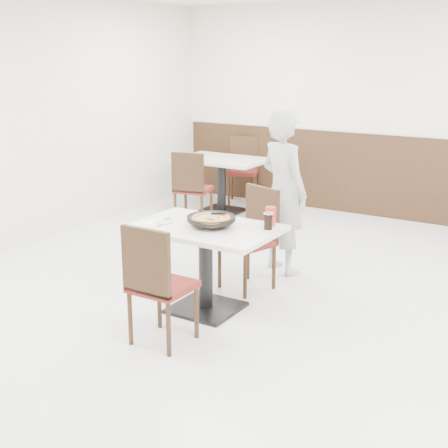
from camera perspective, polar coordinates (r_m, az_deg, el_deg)
The scene contains 20 objects.
floor at distance 5.64m, azimuth 2.16°, elevation -6.98°, with size 7.00×7.00×0.00m, color #B5B5B1.
wall_back at distance 8.47m, azimuth 14.21°, elevation 9.96°, with size 6.00×0.04×2.80m, color silver.
wall_left at distance 7.21m, azimuth -19.18°, elevation 8.66°, with size 0.04×7.00×2.80m, color silver.
wainscot_back at distance 8.57m, azimuth 13.79°, elevation 4.29°, with size 5.90×0.03×1.10m, color black.
main_table at distance 5.32m, azimuth -1.68°, elevation -4.09°, with size 1.20×0.80×0.75m, color white, non-canonical shape.
chair_near at distance 4.73m, azimuth -5.62°, elevation -5.41°, with size 0.42×0.42×0.95m, color black, non-canonical shape.
chair_far at distance 5.76m, azimuth 2.10°, elevation -1.47°, with size 0.42×0.42×0.95m, color black, non-canonical shape.
trivet at distance 5.20m, azimuth -0.45°, elevation 0.00°, with size 0.11×0.11×0.04m, color black.
pizza_pan at distance 5.18m, azimuth -1.17°, elevation 0.22°, with size 0.37×0.37×0.01m, color black.
pizza at distance 5.14m, azimuth -1.19°, elevation 0.30°, with size 0.32×0.32×0.02m, color #B57134.
pizza_server at distance 5.12m, azimuth -1.08°, elevation 0.64°, with size 0.08×0.10×0.00m, color silver.
napkin at distance 5.33m, azimuth -6.19°, elevation 0.12°, with size 0.17×0.17×0.00m, color white.
side_plate at distance 5.34m, azimuth -5.60°, elevation 0.25°, with size 0.17×0.17×0.01m, color white.
fork at distance 5.32m, azimuth -5.58°, elevation 0.29°, with size 0.02×0.18×0.00m, color silver.
cola_glass at distance 5.10m, azimuth 4.06°, elevation 0.22°, with size 0.07×0.07×0.13m, color black.
red_cup at distance 5.21m, azimuth 4.28°, elevation 0.72°, with size 0.09×0.09×0.16m, color #B3271F.
diner_person at distance 6.17m, azimuth 5.45°, elevation 2.88°, with size 0.59×0.39×1.63m, color #A7A7AC.
bg_table_left at distance 8.57m, azimuth -0.22°, elevation 3.55°, with size 1.20×0.80×0.75m, color white, non-canonical shape.
bg_chair_left_near at distance 7.98m, azimuth -2.83°, elevation 3.35°, with size 0.42×0.42×0.95m, color black, non-canonical shape.
bg_chair_left_far at distance 9.11m, azimuth 1.73°, elevation 4.90°, with size 0.42×0.42×0.95m, color black, non-canonical shape.
Camera 1 is at (2.55, -4.54, 2.17)m, focal length 50.00 mm.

